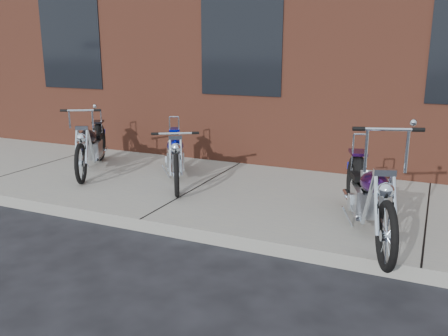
% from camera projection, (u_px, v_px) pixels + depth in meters
% --- Properties ---
extents(ground, '(120.00, 120.00, 0.00)m').
position_uv_depth(ground, '(140.00, 232.00, 5.47)').
color(ground, black).
rests_on(ground, ground).
extents(sidewalk, '(22.00, 3.00, 0.15)m').
position_uv_depth(sidewalk, '(200.00, 191.00, 6.78)').
color(sidewalk, gray).
rests_on(sidewalk, ground).
extents(chopper_purple, '(0.86, 2.12, 1.24)m').
position_uv_depth(chopper_purple, '(368.00, 198.00, 4.91)').
color(chopper_purple, black).
rests_on(chopper_purple, sidewalk).
extents(chopper_blue, '(1.11, 1.77, 0.87)m').
position_uv_depth(chopper_blue, '(176.00, 157.00, 6.90)').
color(chopper_blue, black).
rests_on(chopper_blue, sidewalk).
extents(chopper_third, '(1.07, 1.86, 1.05)m').
position_uv_depth(chopper_third, '(91.00, 147.00, 7.52)').
color(chopper_third, black).
rests_on(chopper_third, sidewalk).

